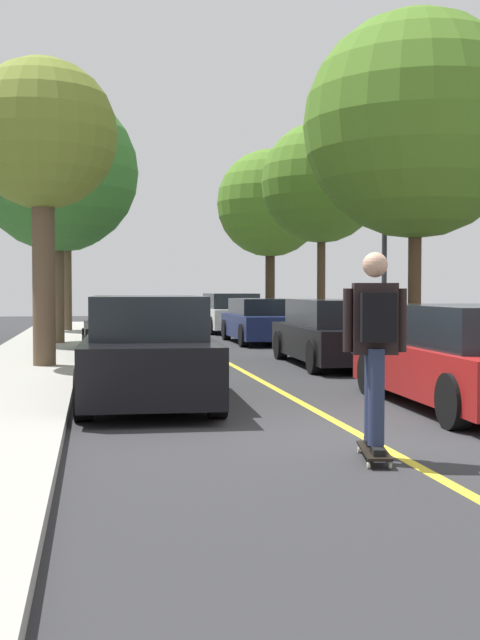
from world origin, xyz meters
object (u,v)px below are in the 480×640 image
object	(u,v)px
skateboarder	(375,338)
skateboard	(374,451)
parked_car_left_nearest	(147,349)
parked_car_right_far	(263,321)
parked_car_right_near	(336,333)
street_tree_right_nearest	(416,126)
street_tree_left_far	(66,200)
streetlamp	(385,229)
parked_car_right_nearest	(472,357)
street_tree_right_near	(322,183)
street_tree_left_near	(58,172)
parked_car_right_farthest	(230,313)
street_tree_right_far	(270,204)
street_tree_left_nearest	(42,138)
parked_car_left_near	(127,330)

from	to	relation	value
skateboarder	skateboard	bearing A→B (deg)	78.05
parked_car_left_nearest	parked_car_right_far	xyz separation A→B (m)	(4.17, 11.67, -0.08)
parked_car_right_near	street_tree_right_nearest	bearing A→B (deg)	-4.71
street_tree_left_far	street_tree_right_nearest	xyz separation A→B (m)	(7.49, -13.07, 0.24)
parked_car_left_nearest	streetlamp	size ratio (longest dim) A/B	0.95
parked_car_right_nearest	parked_car_right_far	distance (m)	13.17
street_tree_right_near	skateboard	world-z (taller)	street_tree_right_near
parked_car_right_near	street_tree_left_far	size ratio (longest dim) A/B	0.73
parked_car_right_far	street_tree_right_nearest	bearing A→B (deg)	-77.11
street_tree_right_near	skateboard	bearing A→B (deg)	-104.46
street_tree_left_near	skateboarder	size ratio (longest dim) A/B	3.72
street_tree_right_nearest	streetlamp	distance (m)	2.81
parked_car_right_far	street_tree_left_far	xyz separation A→B (m)	(-5.83, 5.82, 4.06)
parked_car_left_nearest	parked_car_right_farthest	bearing A→B (deg)	76.55
street_tree_right_far	skateboard	bearing A→B (deg)	-100.15
street_tree_right_nearest	skateboarder	distance (m)	10.38
street_tree_left_nearest	streetlamp	size ratio (longest dim) A/B	1.17
skateboard	parked_car_right_far	bearing A→B (deg)	81.53
street_tree_right_nearest	street_tree_right_near	size ratio (longest dim) A/B	1.13
parked_car_right_nearest	skateboard	world-z (taller)	parked_car_right_nearest
street_tree_right_nearest	streetlamp	world-z (taller)	street_tree_right_nearest
parked_car_right_far	streetlamp	world-z (taller)	streetlamp
street_tree_left_far	parked_car_left_near	bearing A→B (deg)	-81.11
street_tree_left_near	street_tree_right_near	distance (m)	7.52
parked_car_left_nearest	parked_car_right_near	world-z (taller)	parked_car_left_nearest
parked_car_left_near	skateboard	world-z (taller)	parked_car_left_near
parked_car_left_near	parked_car_right_nearest	world-z (taller)	parked_car_right_nearest
parked_car_left_near	skateboarder	bearing A→B (deg)	-80.97
street_tree_left_near	parked_car_right_far	bearing A→B (deg)	9.82
parked_car_left_nearest	street_tree_right_far	bearing A→B (deg)	72.28
parked_car_left_near	street_tree_right_near	world-z (taller)	street_tree_right_near
street_tree_right_far	street_tree_right_nearest	bearing A→B (deg)	-90.00
parked_car_left_near	street_tree_right_nearest	size ratio (longest dim) A/B	0.63
street_tree_left_nearest	street_tree_left_far	bearing A→B (deg)	90.00
parked_car_left_nearest	skateboarder	size ratio (longest dim) A/B	2.56
street_tree_left_far	skateboarder	size ratio (longest dim) A/B	3.55
street_tree_left_far	parked_car_right_nearest	bearing A→B (deg)	-72.93
parked_car_left_nearest	street_tree_right_nearest	xyz separation A→B (m)	(5.83, 4.41, 4.22)
parked_car_right_nearest	street_tree_left_far	xyz separation A→B (m)	(-5.83, 18.99, 4.03)
skateboard	parked_car_right_nearest	bearing A→B (deg)	49.85
street_tree_left_near	skateboarder	bearing A→B (deg)	-77.08
parked_car_right_near	parked_car_right_farthest	bearing A→B (deg)	90.00
parked_car_left_nearest	streetlamp	xyz separation A→B (m)	(5.92, 6.41, 2.25)
parked_car_right_farthest	street_tree_right_far	bearing A→B (deg)	26.08
parked_car_right_farthest	skateboarder	xyz separation A→B (m)	(-2.39, -21.78, 0.43)
parked_car_left_near	street_tree_left_nearest	bearing A→B (deg)	-121.82
parked_car_left_nearest	street_tree_right_far	size ratio (longest dim) A/B	0.69
parked_car_right_nearest	street_tree_left_far	world-z (taller)	street_tree_left_far
parked_car_left_nearest	street_tree_right_near	distance (m)	13.35
street_tree_right_nearest	skateboarder	size ratio (longest dim) A/B	3.95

